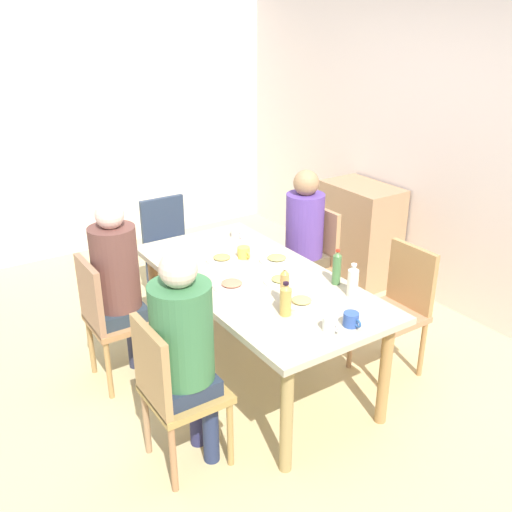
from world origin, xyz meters
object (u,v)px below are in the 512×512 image
chair_4 (108,314)px  bottle_0 (284,288)px  person_2 (303,233)px  bottle_1 (286,300)px  cup_1 (244,253)px  plate_4 (222,259)px  plate_1 (281,281)px  chair_0 (171,387)px  person_4 (118,278)px  bottle_2 (337,268)px  chair_1 (399,303)px  plate_2 (277,259)px  cup_3 (237,232)px  dining_table (256,289)px  cup_2 (351,319)px  chair_3 (169,245)px  bottle_3 (353,281)px  cup_0 (330,324)px  person_0 (184,342)px  chair_2 (311,257)px  plate_0 (302,302)px  side_cabinet (359,233)px  plate_3 (232,285)px

chair_4 → bottle_0: bearing=41.1°
person_2 → bottle_1: 1.31m
cup_1 → plate_4: bearing=-105.0°
plate_1 → bottle_0: bottle_0 is taller
chair_0 → person_4: (-0.93, 0.09, 0.24)m
chair_0 → bottle_2: bearing=95.4°
person_2 → chair_1: bearing=5.5°
plate_4 → bottle_0: size_ratio=0.89×
plate_2 → cup_3: (-0.53, 0.01, 0.03)m
chair_0 → plate_1: (-0.32, 0.93, 0.24)m
plate_1 → bottle_0: (0.26, -0.16, 0.10)m
bottle_1 → chair_4: bearing=-143.6°
dining_table → plate_2: bearing=117.8°
cup_2 → dining_table: bearing=-173.3°
chair_1 → chair_3: 1.97m
bottle_3 → chair_0: bearing=-92.9°
chair_1 → plate_1: chair_1 is taller
chair_1 → plate_1: (-0.32, -0.75, 0.24)m
chair_3 → plate_4: (0.96, -0.05, 0.24)m
plate_1 → cup_0: bearing=-10.9°
cup_1 → cup_2: size_ratio=1.01×
chair_0 → person_0: (0.00, 0.09, 0.25)m
person_2 → chair_2: bearing=90.0°
person_2 → plate_0: bearing=-38.5°
person_2 → plate_2: 0.59m
dining_table → chair_4: 0.97m
chair_4 → side_cabinet: 2.50m
plate_2 → bottle_3: bottle_3 is taller
person_2 → person_4: (0.00, -1.50, 0.01)m
person_4 → plate_2: bearing=72.0°
person_0 → side_cabinet: person_0 is taller
dining_table → bottle_3: size_ratio=9.02×
cup_3 → bottle_1: bottle_1 is taller
chair_4 → cup_0: size_ratio=7.66×
chair_1 → plate_1: size_ratio=4.24×
plate_3 → bottle_2: bottle_2 is taller
cup_1 → dining_table: bearing=-18.5°
chair_0 → chair_3: bearing=154.8°
dining_table → cup_2: (0.79, 0.09, 0.12)m
chair_3 → plate_3: bearing=-8.5°
chair_2 → plate_2: (0.33, -0.58, 0.24)m
plate_0 → plate_4: (-0.80, -0.07, 0.00)m
plate_0 → bottle_1: bearing=-72.9°
plate_0 → cup_0: cup_0 is taller
bottle_0 → plate_4: bearing=177.9°
person_2 → cup_3: person_2 is taller
cup_0 → bottle_3: (-0.24, 0.38, 0.06)m
bottle_3 → plate_3: bearing=-132.3°
plate_1 → cup_2: bearing=0.6°
person_2 → cup_3: (-0.20, -0.48, 0.05)m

